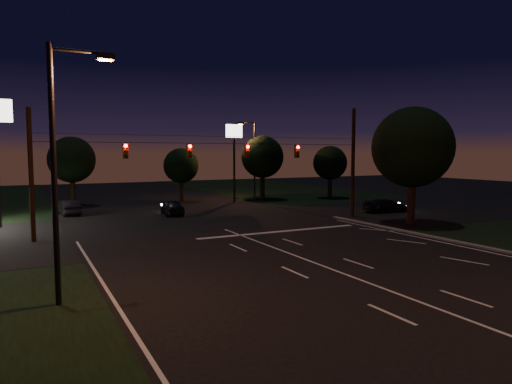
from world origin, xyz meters
TOP-DOWN VIEW (x-y plane):
  - ground at (0.00, 0.00)m, footprint 140.00×140.00m
  - cross_street_right at (20.00, 16.00)m, footprint 20.00×16.00m
  - center_line at (0.00, -6.00)m, footprint 0.14×40.00m
  - stop_bar at (3.00, 11.50)m, footprint 12.00×0.50m
  - utility_pole_right at (12.00, 15.00)m, footprint 0.30×0.30m
  - utility_pole_left at (-12.00, 15.00)m, footprint 0.28×0.28m
  - signal_span at (-0.00, 14.96)m, footprint 24.00×0.40m
  - pole_sign_right at (8.00, 30.00)m, footprint 1.80×0.30m
  - street_light_left at (-11.24, 2.00)m, footprint 2.20×0.35m
  - street_light_right_far at (11.24, 32.00)m, footprint 2.20×0.35m
  - tree_right_near at (13.53, 10.17)m, footprint 6.00×6.00m
  - tree_far_b at (-7.98, 34.13)m, footprint 4.60×4.60m
  - tree_far_c at (3.02, 33.10)m, footprint 3.80×3.80m
  - tree_far_d at (12.02, 31.13)m, footprint 4.80×4.80m
  - tree_far_e at (20.02, 29.11)m, footprint 4.00×4.00m
  - car_oncoming_a at (-1.00, 23.14)m, footprint 1.96×4.01m
  - car_oncoming_b at (-9.00, 27.19)m, footprint 1.76×4.04m
  - car_cross at (16.48, 15.86)m, footprint 4.41×2.12m

SIDE VIEW (x-z plane):
  - ground at x=0.00m, z-range 0.00..0.00m
  - cross_street_right at x=20.00m, z-range -0.01..0.01m
  - utility_pole_right at x=12.00m, z-range -4.50..4.50m
  - utility_pole_left at x=-12.00m, z-range -4.00..4.00m
  - center_line at x=0.00m, z-range 0.00..0.01m
  - stop_bar at x=3.00m, z-range 0.00..0.01m
  - car_cross at x=16.48m, z-range 0.00..1.24m
  - car_oncoming_b at x=-9.00m, z-range 0.00..1.29m
  - car_oncoming_a at x=-1.00m, z-range 0.00..1.32m
  - tree_far_c at x=3.02m, z-range 0.97..6.83m
  - tree_far_e at x=20.02m, z-range 1.03..7.20m
  - tree_far_b at x=-7.98m, z-range 1.12..8.10m
  - tree_far_d at x=12.02m, z-range 1.18..8.47m
  - street_light_left at x=-11.24m, z-range 0.74..9.74m
  - street_light_right_far at x=11.24m, z-range 0.74..9.74m
  - signal_span at x=0.00m, z-range 4.72..6.28m
  - tree_right_near at x=13.53m, z-range 1.30..10.06m
  - pole_sign_right at x=8.00m, z-range 2.04..10.44m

